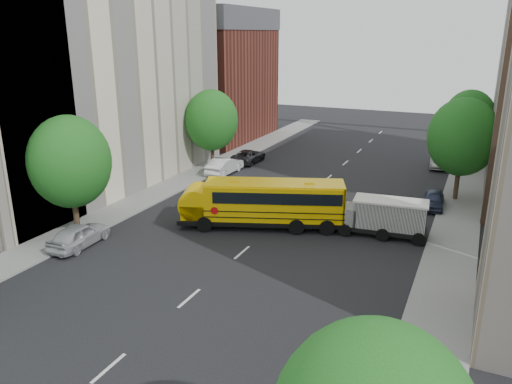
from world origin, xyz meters
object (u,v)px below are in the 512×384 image
Objects in this scene: street_tree_5 at (469,119)px; parked_car_2 at (248,156)px; street_tree_1 at (70,162)px; parked_car_1 at (225,166)px; safari_truck at (383,216)px; parked_car_5 at (439,159)px; street_tree_2 at (211,120)px; parked_car_0 at (79,235)px; school_bus at (262,201)px; parked_car_4 at (433,200)px; street_tree_4 at (463,137)px.

parked_car_2 is (-20.12, -7.89, -4.03)m from street_tree_5.
parked_car_1 is (1.70, 17.25, -4.17)m from street_tree_1.
street_tree_1 is at bearing -160.85° from safari_truck.
street_tree_1 reaches higher than parked_car_5.
street_tree_2 reaches higher than parked_car_0.
parked_car_0 is at bearing -85.86° from street_tree_2.
school_bus reaches higher than parked_car_0.
street_tree_2 is at bearing 111.37° from school_bus.
parked_car_2 is 1.28× the size of parked_car_4.
safari_truck is at bearing -153.26° from parked_car_0.
street_tree_2 is 1.62× the size of parked_car_1.
parked_car_4 is (-1.40, -14.66, -4.06)m from street_tree_5.
parked_car_0 is 0.93× the size of parked_car_1.
parked_car_4 is at bearing 20.39° from school_bus.
street_tree_2 is at bearing 146.39° from safari_truck.
street_tree_2 reaches higher than safari_truck.
parked_car_1 is at bearing 84.36° from street_tree_1.
safari_truck is 7.50m from parked_car_4.
parked_car_2 is at bearing -158.60° from street_tree_5.
street_tree_1 reaches higher than street_tree_5.
street_tree_2 is at bearing -22.29° from parked_car_1.
safari_truck is at bearing -99.65° from parked_car_5.
school_bus reaches higher than parked_car_2.
school_bus is at bearing -172.13° from safari_truck.
street_tree_4 is at bearing 59.13° from parked_car_4.
parked_car_0 is 0.91× the size of parked_car_2.
safari_truck is at bearing 152.84° from parked_car_1.
parked_car_1 reaches higher than parked_car_0.
parked_car_1 is at bearing -147.87° from street_tree_5.
street_tree_2 is 1.30× the size of safari_truck.
street_tree_2 is at bearing 64.94° from parked_car_2.
street_tree_1 is 1.66× the size of parked_car_5.
street_tree_5 is at bearing 81.39° from parked_car_4.
school_bus is (10.38, -11.54, -3.01)m from street_tree_2.
school_bus is 13.89m from parked_car_1.
parked_car_2 is (-8.50, 15.66, -1.15)m from school_bus.
street_tree_4 is 1.08× the size of street_tree_5.
school_bus is (-11.62, -23.54, -2.88)m from street_tree_5.
street_tree_2 is 0.66× the size of school_bus.
street_tree_1 is 12.62m from school_bus.
parked_car_5 is (1.68, 20.02, -0.52)m from safari_truck.
street_tree_5 is 15.28m from parked_car_4.
street_tree_5 is 24.29m from parked_car_1.
parked_car_5 is (19.80, 28.30, -4.17)m from street_tree_1.
parked_car_1 is at bearing -23.78° from street_tree_2.
parked_car_4 is at bearing -142.19° from parked_car_0.
street_tree_1 is 0.98× the size of street_tree_4.
street_tree_4 is 20.76m from parked_car_1.
parked_car_4 is at bearing -7.37° from street_tree_2.
street_tree_5 is at bearing -146.38° from parked_car_1.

